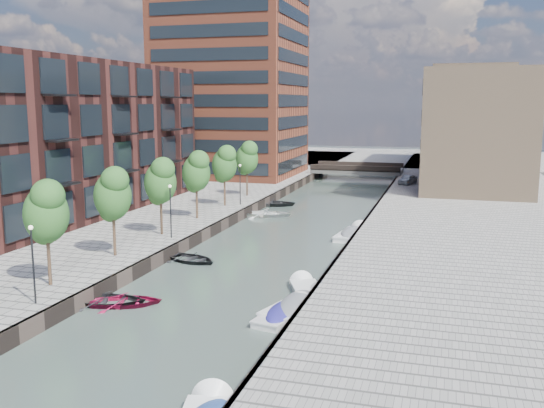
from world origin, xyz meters
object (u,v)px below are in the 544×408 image
at_px(sloop_1, 192,262).
at_px(tree_6, 247,157).
at_px(motorboat_4, 353,234).
at_px(sloop_0, 109,304).
at_px(tree_3, 160,180).
at_px(sloop_2, 126,305).
at_px(tree_2, 112,193).
at_px(tree_4, 196,170).
at_px(motorboat_2, 306,291).
at_px(tree_1, 46,210).
at_px(car, 408,179).
at_px(sloop_3, 267,217).
at_px(motorboat_3, 286,313).
at_px(bridge, 357,170).
at_px(motorboat_1, 301,305).
at_px(sloop_4, 274,206).
at_px(tree_5, 224,163).

bearing_deg(sloop_1, tree_6, 29.11).
relative_size(tree_6, motorboat_4, 1.07).
bearing_deg(sloop_0, tree_6, -7.39).
xyz_separation_m(tree_3, sloop_2, (4.42, -13.34, -5.31)).
xyz_separation_m(tree_2, sloop_1, (4.12, 3.39, -5.31)).
bearing_deg(tree_4, motorboat_2, -48.24).
bearing_deg(motorboat_4, tree_2, -133.11).
relative_size(tree_4, motorboat_4, 1.07).
distance_m(tree_1, tree_2, 7.00).
relative_size(sloop_0, motorboat_2, 0.88).
height_order(tree_1, car, tree_1).
height_order(sloop_3, motorboat_3, motorboat_3).
relative_size(bridge, tree_2, 2.18).
distance_m(tree_3, sloop_3, 16.06).
height_order(tree_3, car, tree_3).
bearing_deg(tree_6, bridge, 71.90).
bearing_deg(bridge, motorboat_4, -82.05).
bearing_deg(motorboat_4, sloop_2, -114.17).
xyz_separation_m(sloop_2, motorboat_1, (9.63, 2.14, 0.22)).
relative_size(tree_1, motorboat_3, 1.26).
relative_size(sloop_0, motorboat_1, 0.74).
bearing_deg(motorboat_4, sloop_0, -116.26).
bearing_deg(sloop_4, tree_4, 158.39).
height_order(tree_2, sloop_1, tree_2).
bearing_deg(sloop_0, tree_2, 14.65).
bearing_deg(motorboat_1, sloop_1, 142.65).
relative_size(tree_1, tree_3, 1.00).
bearing_deg(sloop_2, tree_5, -12.85).
xyz_separation_m(tree_2, tree_4, (0.00, 14.00, 0.00)).
height_order(tree_1, tree_6, same).
bearing_deg(tree_4, motorboat_4, 3.74).
bearing_deg(sloop_3, sloop_0, 168.47).
bearing_deg(motorboat_2, bridge, 95.32).
xyz_separation_m(tree_3, sloop_4, (3.10, 20.99, -5.31)).
distance_m(sloop_3, car, 24.65).
bearing_deg(sloop_1, motorboat_3, -114.00).
xyz_separation_m(sloop_3, motorboat_2, (9.33, -22.82, 0.09)).
bearing_deg(sloop_1, car, 2.12).
bearing_deg(tree_6, motorboat_1, -66.42).
xyz_separation_m(sloop_0, motorboat_3, (10.11, 0.93, 0.18)).
height_order(sloop_4, motorboat_1, motorboat_1).
bearing_deg(tree_3, motorboat_4, 29.54).
xyz_separation_m(tree_1, car, (16.56, 49.87, -3.69)).
height_order(tree_4, tree_5, same).
relative_size(tree_4, motorboat_1, 1.03).
relative_size(tree_4, sloop_3, 1.22).
bearing_deg(car, bridge, 144.84).
bearing_deg(tree_6, motorboat_2, -65.01).
bearing_deg(tree_2, tree_3, 90.00).
bearing_deg(tree_4, tree_2, -90.00).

